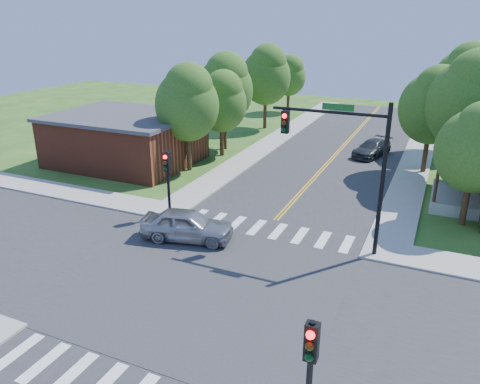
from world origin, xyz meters
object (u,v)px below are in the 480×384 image
at_px(signal_pole_se, 310,361).
at_px(car_dgrey, 372,149).
at_px(car_silver, 187,226).
at_px(signal_mast_ne, 346,153).
at_px(signal_pole_nw, 167,172).

xyz_separation_m(signal_pole_se, car_dgrey, (-2.91, 28.10, -2.03)).
xyz_separation_m(signal_pole_se, car_silver, (-8.85, 9.12, -1.88)).
height_order(signal_mast_ne, car_dgrey, signal_mast_ne).
xyz_separation_m(signal_pole_nw, car_dgrey, (8.29, 16.90, -2.03)).
bearing_deg(signal_pole_se, signal_pole_nw, 135.00).
bearing_deg(car_dgrey, signal_mast_ne, -69.24).
relative_size(signal_pole_nw, car_silver, 0.77).
bearing_deg(signal_mast_ne, signal_pole_se, -81.44).
relative_size(signal_mast_ne, signal_pole_nw, 1.89).
xyz_separation_m(signal_mast_ne, car_silver, (-7.16, -2.09, -4.06)).
bearing_deg(car_silver, signal_pole_nw, 36.39).
bearing_deg(car_silver, signal_mast_ne, -85.93).
distance_m(signal_mast_ne, car_dgrey, 17.45).
relative_size(signal_pole_se, signal_pole_nw, 1.00).
relative_size(signal_mast_ne, car_silver, 1.47).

